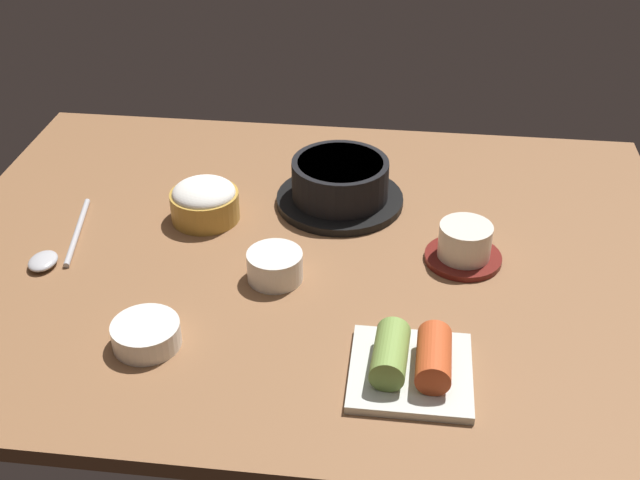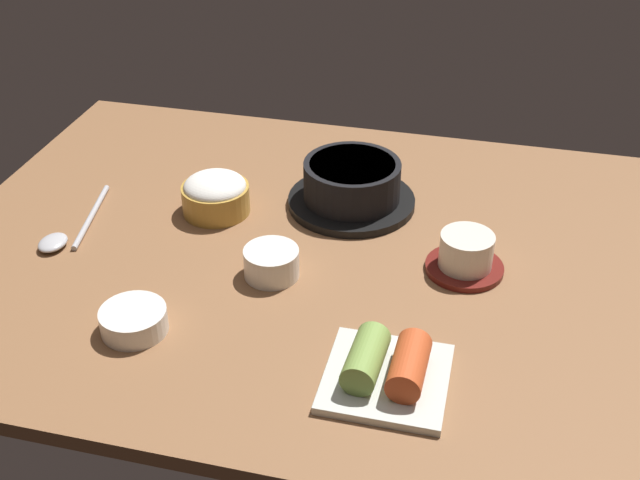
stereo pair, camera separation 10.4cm
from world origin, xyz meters
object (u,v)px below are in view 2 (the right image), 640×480
tea_cup_with_saucer (466,254)px  kimchi_plate (387,369)px  spoon (66,233)px  stone_pot (352,185)px  banchan_cup_center (271,262)px  rice_bowl (215,194)px  side_bowl_near (134,320)px

tea_cup_with_saucer → kimchi_plate: bearing=-105.3°
tea_cup_with_saucer → spoon: (-53.70, -5.23, -1.83)cm
stone_pot → banchan_cup_center: 20.53cm
rice_bowl → stone_pot: bearing=19.1°
stone_pot → kimchi_plate: size_ratio=1.40×
tea_cup_with_saucer → kimchi_plate: (-6.25, -22.86, -0.58)cm
banchan_cup_center → tea_cup_with_saucer: bearing=16.4°
banchan_cup_center → side_bowl_near: bearing=-130.9°
tea_cup_with_saucer → banchan_cup_center: tea_cup_with_saucer is taller
stone_pot → tea_cup_with_saucer: stone_pot is taller
banchan_cup_center → kimchi_plate: kimchi_plate is taller
rice_bowl → side_bowl_near: bearing=-90.4°
kimchi_plate → side_bowl_near: size_ratio=1.69×
rice_bowl → kimchi_plate: 41.53cm
kimchi_plate → side_bowl_near: bearing=177.0°
rice_bowl → spoon: size_ratio=0.52×
tea_cup_with_saucer → spoon: bearing=-174.4°
rice_bowl → tea_cup_with_saucer: rice_bowl is taller
rice_bowl → tea_cup_with_saucer: 36.53cm
rice_bowl → banchan_cup_center: (12.20, -13.08, -0.86)cm
stone_pot → banchan_cup_center: stone_pot is taller
tea_cup_with_saucer → kimchi_plate: size_ratio=0.76×
kimchi_plate → spoon: (-47.45, 17.63, -1.24)cm
banchan_cup_center → spoon: bearing=176.6°
side_bowl_near → spoon: size_ratio=0.42×
stone_pot → side_bowl_near: stone_pot is taller
stone_pot → side_bowl_near: bearing=-118.9°
tea_cup_with_saucer → kimchi_plate: 23.71cm
rice_bowl → spoon: rice_bowl is taller
banchan_cup_center → kimchi_plate: (17.57, -15.85, -0.17)cm
tea_cup_with_saucer → rice_bowl: bearing=170.4°
tea_cup_with_saucer → spoon: 53.98cm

